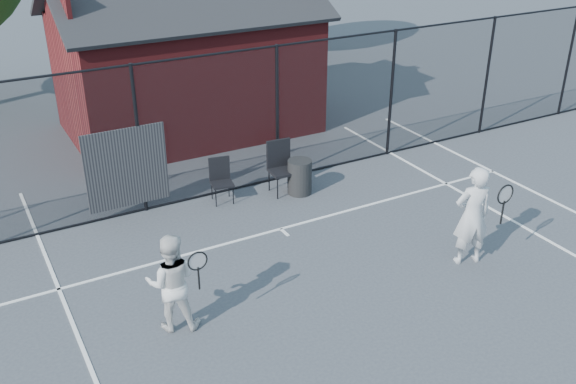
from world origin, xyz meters
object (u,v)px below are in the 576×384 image
player_front (472,216)px  chair_left (283,169)px  chair_right (222,182)px  clubhouse (187,69)px  waste_bin (300,177)px  player_back (172,282)px

player_front → chair_left: bearing=111.1°
player_front → chair_right: bearing=123.9°
clubhouse → waste_bin: (0.59, -4.82, -1.23)m
player_front → chair_left: player_front is taller
clubhouse → player_front: (1.79, -8.56, -0.71)m
player_back → chair_right: bearing=56.3°
clubhouse → player_back: bearing=-112.7°
player_back → waste_bin: size_ratio=2.08×
player_back → waste_bin: 4.90m
player_back → chair_left: size_ratio=1.40×
player_back → waste_bin: (3.86, 2.99, -0.40)m
chair_left → clubhouse: bearing=97.5°
clubhouse → player_back: 8.50m
waste_bin → clubhouse: bearing=97.0°
chair_right → chair_left: bearing=-0.7°
clubhouse → player_front: 8.77m
chair_left → waste_bin: 0.40m
chair_right → waste_bin: 1.65m
waste_bin → chair_right: bearing=165.3°
chair_left → player_front: bearing=-64.9°
clubhouse → chair_left: (0.28, -4.64, -1.06)m
clubhouse → player_back: size_ratio=4.21×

